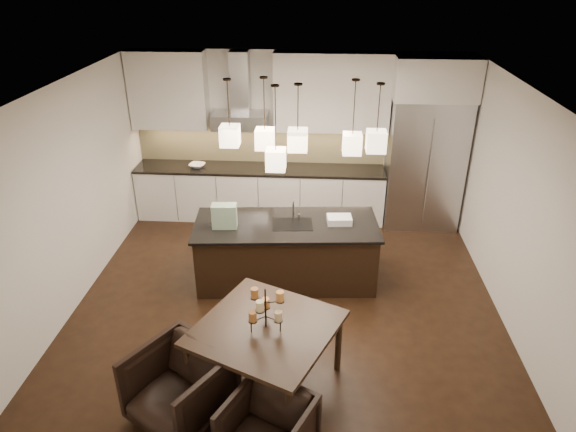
# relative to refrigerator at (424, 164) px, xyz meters

# --- Properties ---
(floor) EXTENTS (5.50, 5.50, 0.02)m
(floor) POSITION_rel_refrigerator_xyz_m (-2.10, -2.38, -1.08)
(floor) COLOR black
(floor) RESTS_ON ground
(ceiling) EXTENTS (5.50, 5.50, 0.02)m
(ceiling) POSITION_rel_refrigerator_xyz_m (-2.10, -2.38, 1.73)
(ceiling) COLOR white
(ceiling) RESTS_ON wall_back
(wall_back) EXTENTS (5.50, 0.02, 2.80)m
(wall_back) POSITION_rel_refrigerator_xyz_m (-2.10, 0.38, 0.32)
(wall_back) COLOR silver
(wall_back) RESTS_ON ground
(wall_front) EXTENTS (5.50, 0.02, 2.80)m
(wall_front) POSITION_rel_refrigerator_xyz_m (-2.10, -5.14, 0.32)
(wall_front) COLOR silver
(wall_front) RESTS_ON ground
(wall_left) EXTENTS (0.02, 5.50, 2.80)m
(wall_left) POSITION_rel_refrigerator_xyz_m (-4.86, -2.38, 0.32)
(wall_left) COLOR silver
(wall_left) RESTS_ON ground
(wall_right) EXTENTS (0.02, 5.50, 2.80)m
(wall_right) POSITION_rel_refrigerator_xyz_m (0.66, -2.38, 0.32)
(wall_right) COLOR silver
(wall_right) RESTS_ON ground
(refrigerator) EXTENTS (1.20, 0.72, 2.15)m
(refrigerator) POSITION_rel_refrigerator_xyz_m (0.00, 0.00, 0.00)
(refrigerator) COLOR #B7B7BA
(refrigerator) RESTS_ON floor
(fridge_panel) EXTENTS (1.26, 0.72, 0.65)m
(fridge_panel) POSITION_rel_refrigerator_xyz_m (0.00, 0.00, 1.40)
(fridge_panel) COLOR silver
(fridge_panel) RESTS_ON refrigerator
(lower_cabinets) EXTENTS (4.21, 0.62, 0.88)m
(lower_cabinets) POSITION_rel_refrigerator_xyz_m (-2.73, 0.05, -0.64)
(lower_cabinets) COLOR silver
(lower_cabinets) RESTS_ON floor
(countertop) EXTENTS (4.21, 0.66, 0.04)m
(countertop) POSITION_rel_refrigerator_xyz_m (-2.73, 0.05, -0.17)
(countertop) COLOR black
(countertop) RESTS_ON lower_cabinets
(backsplash) EXTENTS (4.21, 0.02, 0.63)m
(backsplash) POSITION_rel_refrigerator_xyz_m (-2.73, 0.35, 0.16)
(backsplash) COLOR tan
(backsplash) RESTS_ON countertop
(upper_cab_left) EXTENTS (1.25, 0.35, 1.25)m
(upper_cab_left) POSITION_rel_refrigerator_xyz_m (-4.20, 0.19, 1.10)
(upper_cab_left) COLOR silver
(upper_cab_left) RESTS_ON wall_back
(upper_cab_right) EXTENTS (1.85, 0.35, 1.25)m
(upper_cab_right) POSITION_rel_refrigerator_xyz_m (-1.55, 0.19, 1.10)
(upper_cab_right) COLOR silver
(upper_cab_right) RESTS_ON wall_back
(hood_canopy) EXTENTS (0.90, 0.52, 0.24)m
(hood_canopy) POSITION_rel_refrigerator_xyz_m (-3.03, 0.10, 0.65)
(hood_canopy) COLOR #B7B7BA
(hood_canopy) RESTS_ON wall_back
(hood_chimney) EXTENTS (0.30, 0.28, 0.96)m
(hood_chimney) POSITION_rel_refrigerator_xyz_m (-3.03, 0.21, 1.24)
(hood_chimney) COLOR #B7B7BA
(hood_chimney) RESTS_ON hood_canopy
(fruit_bowl) EXTENTS (0.30, 0.30, 0.06)m
(fruit_bowl) POSITION_rel_refrigerator_xyz_m (-3.78, 0.00, -0.12)
(fruit_bowl) COLOR silver
(fruit_bowl) RESTS_ON countertop
(island_body) EXTENTS (2.48, 1.15, 0.85)m
(island_body) POSITION_rel_refrigerator_xyz_m (-2.14, -1.89, -0.65)
(island_body) COLOR black
(island_body) RESTS_ON floor
(island_top) EXTENTS (2.56, 1.23, 0.04)m
(island_top) POSITION_rel_refrigerator_xyz_m (-2.14, -1.89, -0.21)
(island_top) COLOR black
(island_top) RESTS_ON island_body
(faucet) EXTENTS (0.11, 0.24, 0.37)m
(faucet) POSITION_rel_refrigerator_xyz_m (-2.05, -1.79, -0.01)
(faucet) COLOR silver
(faucet) RESTS_ON island_top
(tote_bag) EXTENTS (0.34, 0.20, 0.33)m
(tote_bag) POSITION_rel_refrigerator_xyz_m (-2.95, -2.04, -0.02)
(tote_bag) COLOR #1E592A
(tote_bag) RESTS_ON island_top
(food_container) EXTENTS (0.34, 0.26, 0.10)m
(food_container) POSITION_rel_refrigerator_xyz_m (-1.43, -1.82, -0.14)
(food_container) COLOR silver
(food_container) RESTS_ON island_top
(dining_table) EXTENTS (1.72, 1.72, 0.78)m
(dining_table) POSITION_rel_refrigerator_xyz_m (-2.21, -3.92, -0.69)
(dining_table) COLOR black
(dining_table) RESTS_ON floor
(candelabra) EXTENTS (0.50, 0.50, 0.46)m
(candelabra) POSITION_rel_refrigerator_xyz_m (-2.21, -3.92, -0.07)
(candelabra) COLOR black
(candelabra) RESTS_ON dining_table
(candle_a) EXTENTS (0.10, 0.10, 0.10)m
(candle_a) POSITION_rel_refrigerator_xyz_m (-2.08, -3.98, -0.11)
(candle_a) COLOR beige
(candle_a) RESTS_ON candelabra
(candle_b) EXTENTS (0.10, 0.10, 0.10)m
(candle_b) POSITION_rel_refrigerator_xyz_m (-2.23, -3.78, -0.11)
(candle_b) COLOR #E49244
(candle_b) RESTS_ON candelabra
(candle_c) EXTENTS (0.10, 0.10, 0.10)m
(candle_c) POSITION_rel_refrigerator_xyz_m (-2.33, -4.01, -0.11)
(candle_c) COLOR #B16C34
(candle_c) RESTS_ON candelabra
(candle_d) EXTENTS (0.10, 0.10, 0.10)m
(candle_d) POSITION_rel_refrigerator_xyz_m (-2.07, -3.89, 0.05)
(candle_d) COLOR #E49244
(candle_d) RESTS_ON candelabra
(candle_e) EXTENTS (0.10, 0.10, 0.10)m
(candle_e) POSITION_rel_refrigerator_xyz_m (-2.33, -3.85, 0.05)
(candle_e) COLOR #B16C34
(candle_e) RESTS_ON candelabra
(candle_f) EXTENTS (0.10, 0.10, 0.10)m
(candle_f) POSITION_rel_refrigerator_xyz_m (-2.25, -4.06, 0.05)
(candle_f) COLOR beige
(candle_f) RESTS_ON candelabra
(armchair_left) EXTENTS (1.17, 1.17, 0.78)m
(armchair_left) POSITION_rel_refrigerator_xyz_m (-3.01, -4.42, -0.68)
(armchair_left) COLOR black
(armchair_left) RESTS_ON floor
(armchair_right) EXTENTS (0.96, 0.97, 0.67)m
(armchair_right) POSITION_rel_refrigerator_xyz_m (-2.11, -4.83, -0.74)
(armchair_right) COLOR black
(armchair_right) RESTS_ON floor
(pendant_a) EXTENTS (0.24, 0.24, 0.26)m
(pendant_a) POSITION_rel_refrigerator_xyz_m (-2.86, -1.81, 1.01)
(pendant_a) COLOR beige
(pendant_a) RESTS_ON ceiling
(pendant_b) EXTENTS (0.24, 0.24, 0.26)m
(pendant_b) POSITION_rel_refrigerator_xyz_m (-2.43, -1.68, 0.93)
(pendant_b) COLOR beige
(pendant_b) RESTS_ON ceiling
(pendant_c) EXTENTS (0.24, 0.24, 0.26)m
(pendant_c) POSITION_rel_refrigerator_xyz_m (-1.99, -2.02, 1.04)
(pendant_c) COLOR beige
(pendant_c) RESTS_ON ceiling
(pendant_d) EXTENTS (0.24, 0.24, 0.26)m
(pendant_d) POSITION_rel_refrigerator_xyz_m (-1.31, -1.74, 0.91)
(pendant_d) COLOR beige
(pendant_d) RESTS_ON ceiling
(pendant_e) EXTENTS (0.24, 0.24, 0.26)m
(pendant_e) POSITION_rel_refrigerator_xyz_m (-1.03, -1.94, 1.02)
(pendant_e) COLOR beige
(pendant_e) RESTS_ON ceiling
(pendant_f) EXTENTS (0.24, 0.24, 0.26)m
(pendant_f) POSITION_rel_refrigerator_xyz_m (-2.25, -2.11, 0.81)
(pendant_f) COLOR beige
(pendant_f) RESTS_ON ceiling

